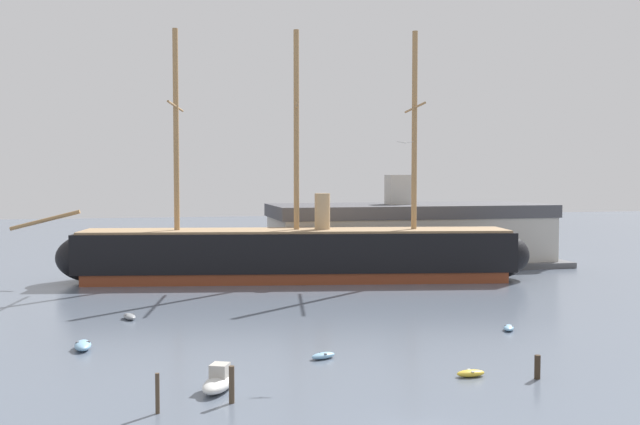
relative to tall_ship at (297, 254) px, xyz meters
name	(u,v)px	position (x,y,z in m)	size (l,w,h in m)	color
tall_ship	(297,254)	(0.00, 0.00, 0.00)	(64.97, 17.93, 31.42)	brown
motorboat_foreground_left	(219,381)	(-13.91, -45.25, -2.85)	(3.05, 4.19, 1.63)	silver
dinghy_foreground_right	(471,373)	(2.68, -45.90, -3.19)	(1.97, 0.88, 0.46)	gold
dinghy_near_centre	(323,356)	(-5.78, -39.09, -3.19)	(2.14, 1.52, 0.46)	#7FB2D6
dinghy_mid_left	(83,345)	(-23.10, -32.22, -3.09)	(1.40, 2.90, 0.67)	#7FB2D6
dinghy_mid_right	(509,328)	(12.03, -33.25, -3.19)	(1.70, 2.14, 0.46)	#7FB2D6
dinghy_alongside_bow	(129,317)	(-19.94, -20.88, -3.16)	(1.58, 2.40, 0.52)	gray
motorboat_distant_centre	(263,268)	(-3.14, 7.97, -2.75)	(4.93, 3.25, 1.92)	#B22D28
mooring_piling_nearest	(232,385)	(-13.39, -47.95, -2.32)	(0.33, 0.33, 2.21)	#4C3D2D
mooring_piling_left_pair	(157,393)	(-17.65, -48.87, -2.28)	(0.24, 0.24, 2.29)	#4C3D2D
mooring_piling_right_pair	(537,367)	(6.73, -47.36, -2.64)	(0.39, 0.39, 1.58)	#382B1E
dockside_warehouse_right	(409,235)	(19.39, 12.07, 1.06)	(44.09, 18.49, 13.36)	#565659
seagull_in_flight	(405,142)	(1.15, -37.04, 12.45)	(1.31, 0.41, 0.14)	silver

